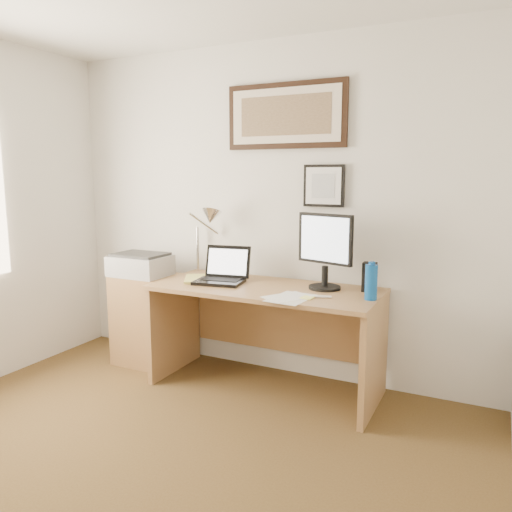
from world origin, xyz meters
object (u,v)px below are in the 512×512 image
Objects in this scene: water_bottle at (371,282)px; desk at (270,316)px; side_cabinet at (149,319)px; printer at (140,265)px; book at (185,279)px; laptop at (222,274)px; lcd_monitor at (325,247)px.

desk is at bearing 171.22° from water_bottle.
desk reaches higher than side_cabinet.
printer is (-1.86, 0.05, -0.04)m from water_bottle.
book is (0.44, -0.12, 0.40)m from side_cabinet.
laptop reaches higher than printer.
laptop is at bearing -167.11° from desk.
laptop reaches higher than water_bottle.
laptop is (-1.10, 0.04, -0.05)m from water_bottle.
lcd_monitor is (1.02, 0.19, 0.28)m from book.
desk is at bearing 1.89° from side_cabinet.
lcd_monitor is at bearing 10.40° from book.
printer is (-0.04, -0.03, 0.45)m from side_cabinet.
book is 0.69m from desk.
side_cabinet is 1.40× the size of lcd_monitor.
book is at bearing -14.80° from side_cabinet.
printer is (-0.48, 0.09, 0.06)m from book.
water_bottle is at bearing -22.88° from lcd_monitor.
water_bottle is (1.82, -0.08, 0.50)m from side_cabinet.
water_bottle is 0.60× the size of laptop.
water_bottle is at bearing -1.51° from printer.
desk is 0.46m from laptop.
lcd_monitor is 1.52m from printer.
printer is at bearing 179.01° from laptop.
water_bottle is 0.83m from desk.
water_bottle is 0.51× the size of printer.
side_cabinet is at bearing -178.11° from desk.
laptop is 0.79m from lcd_monitor.
water_bottle is 0.43m from lcd_monitor.
water_bottle is at bearing -2.53° from side_cabinet.
book is at bearing -166.34° from desk.
lcd_monitor is (-0.36, 0.15, 0.18)m from water_bottle.
lcd_monitor is 1.18× the size of printer.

